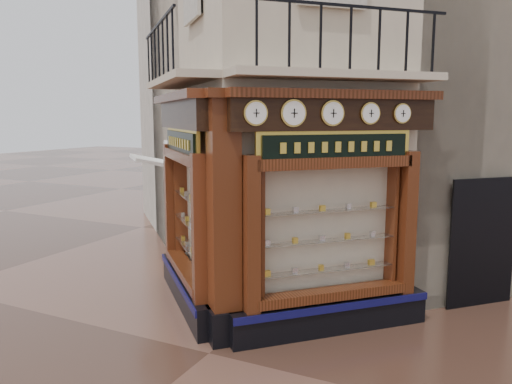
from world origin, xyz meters
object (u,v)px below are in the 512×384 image
Objects in this scene: clock_c at (332,113)px; signboard_right at (336,147)px; clock_b at (293,113)px; awning at (155,263)px; signboard_left at (181,143)px; clock_e at (402,113)px; clock_a at (256,113)px; corner_pilaster at (224,222)px; clock_d at (370,113)px.

signboard_right is (0.02, 0.17, -0.52)m from clock_c.
clock_b reaches higher than awning.
signboard_left is (-2.91, 0.17, -0.52)m from clock_c.
awning is (-5.98, 1.22, -3.62)m from clock_e.
clock_a is 0.19× the size of signboard_right.
clock_a reaches higher than awning.
clock_e is at bearing -146.51° from awning.
clock_c reaches higher than clock_a.
clock_e reaches higher than signboard_left.
signboard_left is 2.92m from signboard_right.
clock_a is 0.19× the size of signboard_left.
awning is 6.28m from signboard_right.
signboard_left is 1.02× the size of signboard_right.
clock_d is (1.91, 1.31, 1.67)m from corner_pilaster.
corner_pilaster is 1.98m from clock_b.
clock_e reaches higher than awning.
corner_pilaster is at bearing 171.53° from clock_e.
clock_c is at bearing -0.00° from clock_b.
clock_d is at bearing -180.00° from clock_e.
signboard_left is (-3.37, -0.29, -0.52)m from clock_d.
clock_a reaches higher than clock_e.
clock_a reaches higher than clock_d.
clock_c is 1.13× the size of clock_d.
awning is 4.26m from signboard_left.
awning is (-5.09, 2.10, -3.62)m from clock_c.
corner_pilaster is 2.63× the size of awning.
clock_d is at bearing 0.00° from clock_b.
awning is at bearing 96.12° from corner_pilaster.
clock_e is at bearing 0.00° from clock_a.
corner_pilaster is at bearing 131.06° from clock_a.
signboard_right is (1.46, 1.01, 1.15)m from corner_pilaster.
awning is (-5.56, 1.63, -3.62)m from clock_d.
clock_b reaches higher than clock_e.
corner_pilaster is at bearing -173.88° from awning.
clock_e is at bearing -8.47° from corner_pilaster.
clock_a is 0.94× the size of clock_c.
clock_c is at bearing -180.00° from clock_e.
clock_a is at bearing 180.00° from clock_b.
clock_a is 1.24m from clock_c.
corner_pilaster reaches higher than awning.
corner_pilaster is 1.77m from clock_a.
corner_pilaster reaches higher than clock_e.
corner_pilaster is 2.01× the size of signboard_left.
clock_a is 2.49m from clock_e.
signboard_right is at bearing -155.67° from awning.
awning is at bearing 99.73° from clock_a.
corner_pilaster is 11.46× the size of clock_d.
clock_d is at bearing 0.00° from clock_c.
clock_d is 0.18× the size of signboard_left.
clock_e is (0.88, 0.88, -0.00)m from clock_c.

